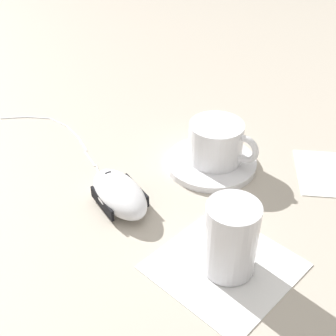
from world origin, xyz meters
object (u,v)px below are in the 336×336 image
saucer (211,163)px  computer_mouse (119,194)px  drinking_glass (231,238)px  coffee_cup (217,142)px

saucer → computer_mouse: bearing=156.2°
computer_mouse → saucer: bearing=-23.8°
computer_mouse → drinking_glass: drinking_glass is taller
computer_mouse → drinking_glass: (-0.03, -0.18, 0.03)m
saucer → coffee_cup: (0.01, -0.01, 0.04)m
saucer → coffee_cup: 0.04m
computer_mouse → coffee_cup: bearing=-24.5°
saucer → drinking_glass: (-0.18, -0.12, 0.05)m
computer_mouse → drinking_glass: bearing=-98.6°
coffee_cup → computer_mouse: bearing=155.5°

